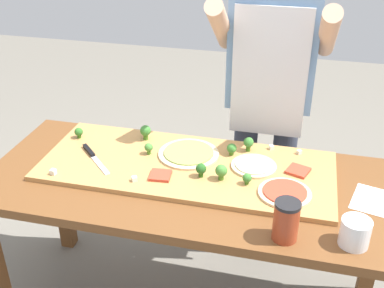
% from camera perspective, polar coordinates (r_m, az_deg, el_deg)
% --- Properties ---
extents(prep_table, '(1.75, 0.74, 0.77)m').
position_cam_1_polar(prep_table, '(2.04, 0.17, -6.72)').
color(prep_table, brown).
rests_on(prep_table, ground).
extents(cutting_board, '(1.25, 0.51, 0.02)m').
position_cam_1_polar(cutting_board, '(2.05, -0.63, -2.65)').
color(cutting_board, '#B27F47').
rests_on(cutting_board, prep_table).
extents(chefs_knife, '(0.21, 0.21, 0.02)m').
position_cam_1_polar(chefs_knife, '(2.15, -11.82, -1.29)').
color(chefs_knife, '#B7BABF').
rests_on(chefs_knife, cutting_board).
extents(pizza_whole_cheese_artichoke, '(0.19, 0.19, 0.02)m').
position_cam_1_polar(pizza_whole_cheese_artichoke, '(2.04, 7.38, -2.57)').
color(pizza_whole_cheese_artichoke, beige).
rests_on(pizza_whole_cheese_artichoke, cutting_board).
extents(pizza_whole_pesto_green, '(0.27, 0.27, 0.02)m').
position_cam_1_polar(pizza_whole_pesto_green, '(2.11, -0.40, -1.13)').
color(pizza_whole_pesto_green, beige).
rests_on(pizza_whole_pesto_green, cutting_board).
extents(pizza_whole_tomato_red, '(0.21, 0.21, 0.02)m').
position_cam_1_polar(pizza_whole_tomato_red, '(1.89, 11.01, -5.71)').
color(pizza_whole_tomato_red, beige).
rests_on(pizza_whole_tomato_red, cutting_board).
extents(pizza_slice_far_left, '(0.11, 0.11, 0.01)m').
position_cam_1_polar(pizza_slice_far_left, '(2.04, 12.54, -3.12)').
color(pizza_slice_far_left, '#BC3D28').
rests_on(pizza_slice_far_left, cutting_board).
extents(pizza_slice_near_right, '(0.09, 0.09, 0.01)m').
position_cam_1_polar(pizza_slice_near_right, '(1.97, -3.80, -3.75)').
color(pizza_slice_near_right, '#BC3D28').
rests_on(pizza_slice_near_right, cutting_board).
extents(broccoli_floret_back_right, '(0.05, 0.05, 0.07)m').
position_cam_1_polar(broccoli_floret_back_right, '(2.23, -5.58, 1.53)').
color(broccoli_floret_back_right, '#3F7220').
rests_on(broccoli_floret_back_right, cutting_board).
extents(broccoli_floret_center_left, '(0.04, 0.04, 0.06)m').
position_cam_1_polar(broccoli_floret_center_left, '(1.94, 1.06, -3.09)').
color(broccoli_floret_center_left, '#2C5915').
rests_on(broccoli_floret_center_left, cutting_board).
extents(broccoli_floret_front_mid, '(0.04, 0.04, 0.05)m').
position_cam_1_polar(broccoli_floret_front_mid, '(2.11, 4.76, -0.56)').
color(broccoli_floret_front_mid, '#3F7220').
rests_on(broccoli_floret_front_mid, cutting_board).
extents(broccoli_floret_center_right, '(0.04, 0.04, 0.05)m').
position_cam_1_polar(broccoli_floret_center_right, '(1.92, 6.59, -4.09)').
color(broccoli_floret_center_right, '#3F7220').
rests_on(broccoli_floret_center_right, cutting_board).
extents(broccoli_floret_front_left, '(0.04, 0.04, 0.05)m').
position_cam_1_polar(broccoli_floret_front_left, '(2.11, -5.20, -0.45)').
color(broccoli_floret_front_left, '#487A23').
rests_on(broccoli_floret_front_left, cutting_board).
extents(broccoli_floret_front_right, '(0.05, 0.05, 0.07)m').
position_cam_1_polar(broccoli_floret_front_right, '(2.14, 6.77, 0.13)').
color(broccoli_floret_front_right, '#3F7220').
rests_on(broccoli_floret_front_right, cutting_board).
extents(broccoli_floret_back_mid, '(0.04, 0.04, 0.05)m').
position_cam_1_polar(broccoli_floret_back_mid, '(2.30, -13.37, 1.38)').
color(broccoli_floret_back_mid, '#366618').
rests_on(broccoli_floret_back_mid, cutting_board).
extents(broccoli_floret_back_left, '(0.05, 0.05, 0.07)m').
position_cam_1_polar(broccoli_floret_back_left, '(1.93, 3.54, -3.20)').
color(broccoli_floret_back_left, '#487A23').
rests_on(broccoli_floret_back_left, cutting_board).
extents(cheese_crumble_a, '(0.03, 0.03, 0.02)m').
position_cam_1_polar(cheese_crumble_a, '(2.17, 12.68, -0.94)').
color(cheese_crumble_a, silver).
rests_on(cheese_crumble_a, cutting_board).
extents(cheese_crumble_b, '(0.02, 0.02, 0.02)m').
position_cam_1_polar(cheese_crumble_b, '(2.06, -16.24, -3.22)').
color(cheese_crumble_b, silver).
rests_on(cheese_crumble_b, cutting_board).
extents(cheese_crumble_c, '(0.03, 0.03, 0.02)m').
position_cam_1_polar(cheese_crumble_c, '(1.95, -6.89, -4.16)').
color(cheese_crumble_c, silver).
rests_on(cheese_crumble_c, cutting_board).
extents(cheese_crumble_d, '(0.02, 0.02, 0.02)m').
position_cam_1_polar(cheese_crumble_d, '(2.19, 9.47, -0.38)').
color(cheese_crumble_d, white).
rests_on(cheese_crumble_d, cutting_board).
extents(flour_cup, '(0.10, 0.10, 0.10)m').
position_cam_1_polar(flour_cup, '(1.73, 18.86, -10.14)').
color(flour_cup, white).
rests_on(flour_cup, prep_table).
extents(sauce_jar, '(0.09, 0.09, 0.15)m').
position_cam_1_polar(sauce_jar, '(1.67, 11.17, -8.98)').
color(sauce_jar, '#99381E').
rests_on(sauce_jar, prep_table).
extents(recipe_note, '(0.19, 0.22, 0.00)m').
position_cam_1_polar(recipe_note, '(1.99, 20.74, -6.30)').
color(recipe_note, white).
rests_on(recipe_note, prep_table).
extents(cook_center, '(0.54, 0.39, 1.67)m').
position_cam_1_polar(cook_center, '(2.32, 9.29, 6.90)').
color(cook_center, '#333847').
rests_on(cook_center, ground).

